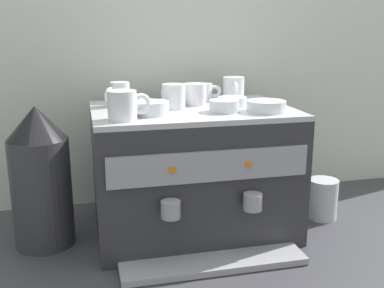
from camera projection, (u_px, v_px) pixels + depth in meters
ground_plane at (192, 228)px, 1.60m from camera, size 4.00×4.00×0.00m
tiled_backsplash_wall at (172, 62)px, 1.77m from camera, size 2.80×0.03×1.09m
espresso_machine at (192, 171)px, 1.54m from camera, size 0.64×0.55×0.42m
ceramic_cup_0 at (173, 96)px, 1.47m from camera, size 0.07×0.11×0.08m
ceramic_cup_1 at (194, 94)px, 1.54m from camera, size 0.11×0.08×0.07m
ceramic_cup_2 at (119, 94)px, 1.52m from camera, size 0.09×0.09×0.08m
ceramic_cup_3 at (202, 92)px, 1.64m from camera, size 0.11×0.08×0.06m
ceramic_cup_4 at (234, 89)px, 1.64m from camera, size 0.08×0.12×0.08m
ceramic_cup_5 at (124, 105)px, 1.29m from camera, size 0.13×0.08×0.08m
ceramic_bowl_0 at (233, 102)px, 1.52m from camera, size 0.10×0.10×0.03m
ceramic_bowl_1 at (224, 106)px, 1.42m from camera, size 0.09×0.09×0.04m
ceramic_bowl_2 at (150, 108)px, 1.38m from camera, size 0.12×0.12×0.04m
ceramic_bowl_3 at (266, 106)px, 1.42m from camera, size 0.12×0.12×0.03m
coffee_grinder at (41, 177)px, 1.43m from camera, size 0.19×0.19×0.45m
milk_pitcher at (323, 199)px, 1.66m from camera, size 0.11×0.11×0.15m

